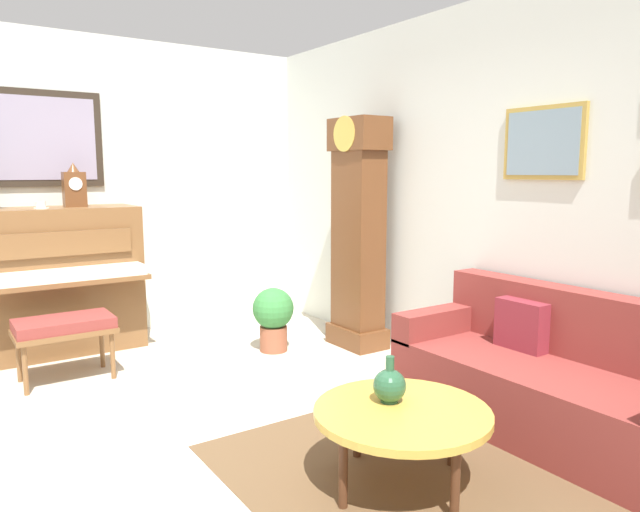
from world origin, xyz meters
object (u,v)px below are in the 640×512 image
(coffee_table, at_px, (402,415))
(couch, at_px, (552,380))
(green_jug, at_px, (390,385))
(teacup, at_px, (41,206))
(potted_plant, at_px, (273,315))
(piano, at_px, (52,280))
(grandfather_clock, at_px, (358,240))
(mantel_clock, at_px, (74,187))
(piano_bench, at_px, (64,328))

(coffee_table, bearing_deg, couch, 88.68)
(couch, relative_size, green_jug, 7.92)
(teacup, height_order, potted_plant, teacup)
(piano, relative_size, green_jug, 6.00)
(green_jug, bearing_deg, piano, -162.48)
(couch, relative_size, potted_plant, 3.39)
(grandfather_clock, relative_size, mantel_clock, 5.34)
(potted_plant, bearing_deg, coffee_table, -14.04)
(coffee_table, xyz_separation_m, potted_plant, (-2.31, 0.58, -0.05))
(potted_plant, bearing_deg, couch, 14.60)
(piano, height_order, green_jug, piano)
(piano, relative_size, grandfather_clock, 0.71)
(coffee_table, relative_size, teacup, 7.59)
(green_jug, bearing_deg, couch, 83.53)
(piano_bench, xyz_separation_m, green_jug, (2.43, 1.09, 0.08))
(grandfather_clock, bearing_deg, green_jug, -33.67)
(piano, relative_size, teacup, 12.41)
(grandfather_clock, height_order, green_jug, grandfather_clock)
(coffee_table, bearing_deg, green_jug, 175.71)
(couch, bearing_deg, grandfather_clock, 177.23)
(couch, xyz_separation_m, coffee_table, (-0.03, -1.18, 0.06))
(coffee_table, height_order, teacup, teacup)
(piano, distance_m, green_jug, 3.40)
(grandfather_clock, xyz_separation_m, couch, (2.05, -0.10, -0.65))
(mantel_clock, distance_m, teacup, 0.34)
(piano, bearing_deg, potted_plant, 56.82)
(piano_bench, height_order, couch, couch)
(piano, height_order, piano_bench, piano)
(teacup, xyz_separation_m, potted_plant, (0.94, 1.65, -0.96))
(piano_bench, xyz_separation_m, teacup, (-0.71, 0.01, 0.88))
(piano_bench, distance_m, grandfather_clock, 2.48)
(piano_bench, bearing_deg, coffee_table, 23.04)
(piano, relative_size, potted_plant, 2.57)
(mantel_clock, bearing_deg, piano_bench, -19.98)
(coffee_table, distance_m, potted_plant, 2.38)
(grandfather_clock, height_order, mantel_clock, grandfather_clock)
(mantel_clock, relative_size, potted_plant, 0.68)
(piano_bench, bearing_deg, grandfather_clock, 77.58)
(piano_bench, height_order, teacup, teacup)
(green_jug, bearing_deg, potted_plant, 165.51)
(piano_bench, height_order, grandfather_clock, grandfather_clock)
(piano, distance_m, grandfather_clock, 2.67)
(piano_bench, distance_m, coffee_table, 2.76)
(grandfather_clock, distance_m, coffee_table, 2.46)
(piano, height_order, teacup, teacup)
(teacup, xyz_separation_m, green_jug, (3.14, 1.08, -0.79))
(piano, distance_m, coffee_table, 3.51)
(piano, distance_m, piano_bench, 0.84)
(piano_bench, bearing_deg, mantel_clock, 160.02)
(couch, height_order, potted_plant, couch)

